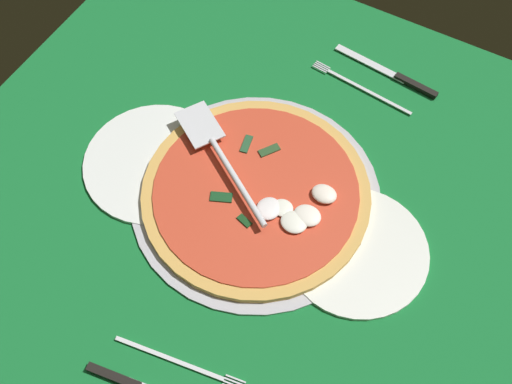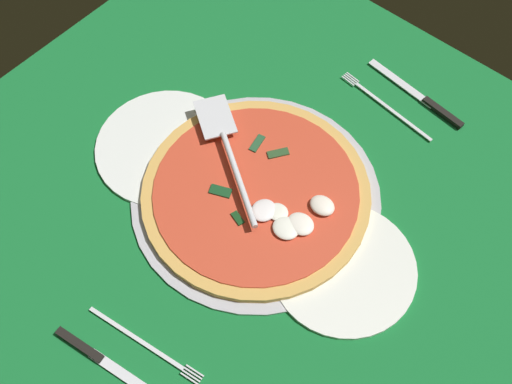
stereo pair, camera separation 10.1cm
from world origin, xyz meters
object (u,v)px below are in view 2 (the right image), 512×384
pizza (257,194)px  pizza_server (227,151)px  place_setting_far (124,354)px  dinner_plate_left (345,267)px  dinner_plate_right (166,147)px  place_setting_near (405,103)px

pizza → pizza_server: bearing=-12.5°
pizza_server → place_setting_far: 35.48cm
dinner_plate_left → place_setting_far: 35.08cm
dinner_plate_right → place_setting_far: 35.77cm
pizza → place_setting_near: 32.83cm
place_setting_near → place_setting_far: (5.08, 63.89, 0.01)cm
pizza_server → place_setting_near: size_ratio=1.07×
dinner_plate_left → place_setting_near: size_ratio=0.98×
dinner_plate_right → pizza: pizza is taller
pizza_server → place_setting_far: (-10.42, 33.72, -3.69)cm
dinner_plate_left → pizza: (18.15, -0.62, 1.10)cm
pizza_server → place_setting_far: size_ratio=1.14×
dinner_plate_right → pizza: (-18.34, -2.70, 1.10)cm
dinner_plate_right → dinner_plate_left: bearing=-176.7°
pizza_server → place_setting_near: bearing=-84.9°
pizza → pizza_server: size_ratio=1.53×
dinner_plate_right → pizza_server: bearing=-156.2°
pizza → place_setting_near: pizza is taller
pizza_server → place_setting_near: 34.11cm
pizza_server → place_setting_far: bearing=139.5°
dinner_plate_left → place_setting_near: (10.78, -32.59, -0.15)cm
pizza → place_setting_far: 32.03cm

